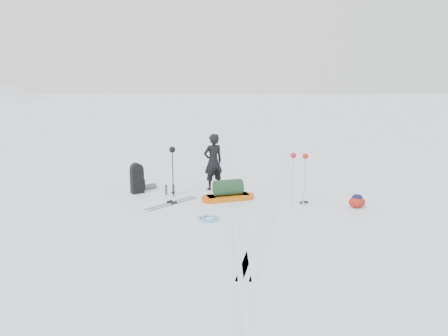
{
  "coord_description": "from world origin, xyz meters",
  "views": [
    {
      "loc": [
        0.48,
        -11.91,
        3.43
      ],
      "look_at": [
        -0.26,
        0.28,
        0.95
      ],
      "focal_mm": 35.0,
      "sensor_mm": 36.0,
      "label": 1
    }
  ],
  "objects_px": {
    "expedition_rucksack": "(139,179)",
    "ski_poles_black": "(172,156)",
    "pulk_sled": "(228,192)",
    "skier": "(213,162)"
  },
  "relations": [
    {
      "from": "ski_poles_black",
      "to": "pulk_sled",
      "type": "bearing_deg",
      "value": 9.83
    },
    {
      "from": "expedition_rucksack",
      "to": "ski_poles_black",
      "type": "bearing_deg",
      "value": -53.04
    },
    {
      "from": "pulk_sled",
      "to": "expedition_rucksack",
      "type": "height_order",
      "value": "expedition_rucksack"
    },
    {
      "from": "expedition_rucksack",
      "to": "pulk_sled",
      "type": "bearing_deg",
      "value": -48.98
    },
    {
      "from": "skier",
      "to": "expedition_rucksack",
      "type": "xyz_separation_m",
      "value": [
        -2.27,
        -0.52,
        -0.46
      ]
    },
    {
      "from": "pulk_sled",
      "to": "ski_poles_black",
      "type": "height_order",
      "value": "ski_poles_black"
    },
    {
      "from": "skier",
      "to": "ski_poles_black",
      "type": "distance_m",
      "value": 1.48
    },
    {
      "from": "skier",
      "to": "expedition_rucksack",
      "type": "relative_size",
      "value": 1.75
    },
    {
      "from": "skier",
      "to": "expedition_rucksack",
      "type": "distance_m",
      "value": 2.37
    },
    {
      "from": "skier",
      "to": "ski_poles_black",
      "type": "xyz_separation_m",
      "value": [
        -1.13,
        -0.89,
        0.34
      ]
    }
  ]
}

